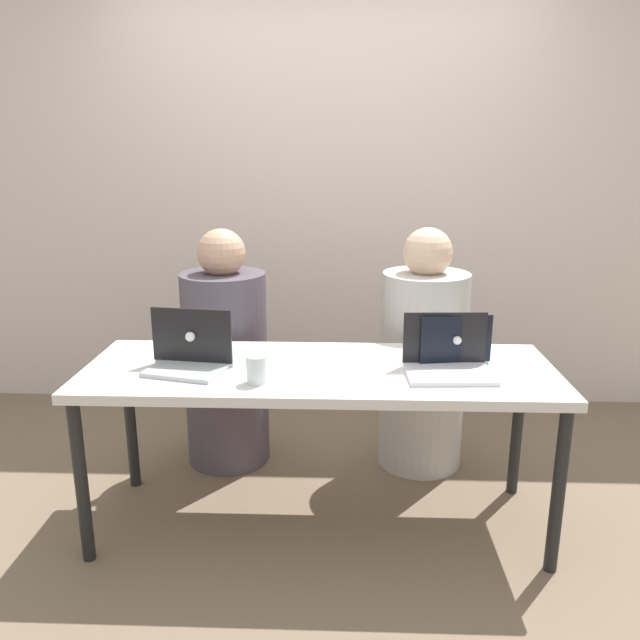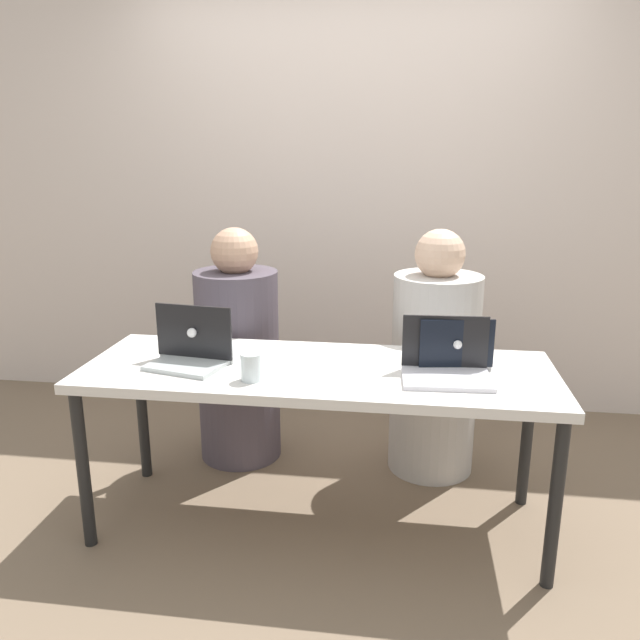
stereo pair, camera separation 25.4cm
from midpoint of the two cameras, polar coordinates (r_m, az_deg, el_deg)
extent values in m
plane|color=#735F4B|center=(2.86, -2.73, -18.02)|extent=(12.00, 12.00, 0.00)
cube|color=beige|center=(3.85, -1.15, 10.17)|extent=(4.96, 0.10, 2.45)
cube|color=silver|center=(2.54, -2.93, -4.79)|extent=(1.91, 0.67, 0.04)
cylinder|color=black|center=(2.67, -23.65, -13.51)|extent=(0.05, 0.05, 0.68)
cylinder|color=black|center=(2.52, 18.23, -14.75)|extent=(0.05, 0.05, 0.68)
cylinder|color=black|center=(3.14, -19.23, -8.67)|extent=(0.05, 0.05, 0.68)
cylinder|color=black|center=(3.01, 15.30, -9.38)|extent=(0.05, 0.05, 0.68)
cylinder|color=#4D444E|center=(3.22, -10.83, -4.45)|extent=(0.46, 0.46, 0.99)
sphere|color=tan|center=(3.08, -11.38, 6.02)|extent=(0.23, 0.23, 0.23)
cylinder|color=#B9B3AC|center=(3.15, 7.07, -4.65)|extent=(0.48, 0.48, 1.00)
sphere|color=beige|center=(3.00, 7.45, 6.14)|extent=(0.24, 0.24, 0.24)
cube|color=#AEB6B7|center=(2.56, -15.02, -4.52)|extent=(0.33, 0.27, 0.02)
cube|color=black|center=(2.61, -13.99, -1.67)|extent=(0.29, 0.08, 0.19)
sphere|color=white|center=(2.62, -13.85, -1.59)|extent=(0.03, 0.03, 0.03)
cube|color=silver|center=(2.46, 8.87, -4.98)|extent=(0.35, 0.24, 0.02)
cube|color=black|center=(2.53, 8.54, -1.65)|extent=(0.34, 0.03, 0.21)
sphere|color=white|center=(2.54, 8.49, -1.55)|extent=(0.04, 0.04, 0.04)
cube|color=silver|center=(2.67, 8.81, -3.29)|extent=(0.32, 0.25, 0.02)
cube|color=black|center=(2.54, 9.57, -1.80)|extent=(0.29, 0.06, 0.19)
sphere|color=white|center=(2.52, 9.66, -1.89)|extent=(0.04, 0.04, 0.04)
cube|color=silver|center=(2.73, -13.23, -3.10)|extent=(0.36, 0.28, 0.02)
cube|color=black|center=(2.59, -14.46, -1.43)|extent=(0.33, 0.05, 0.22)
sphere|color=white|center=(2.57, -14.59, -1.53)|extent=(0.04, 0.04, 0.04)
cylinder|color=silver|center=(2.38, -8.88, -4.53)|extent=(0.08, 0.08, 0.11)
cylinder|color=silver|center=(2.38, -8.85, -5.08)|extent=(0.07, 0.07, 0.06)
camera|label=1|loc=(0.13, -92.86, -0.79)|focal=35.00mm
camera|label=2|loc=(0.13, 87.14, 0.79)|focal=35.00mm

